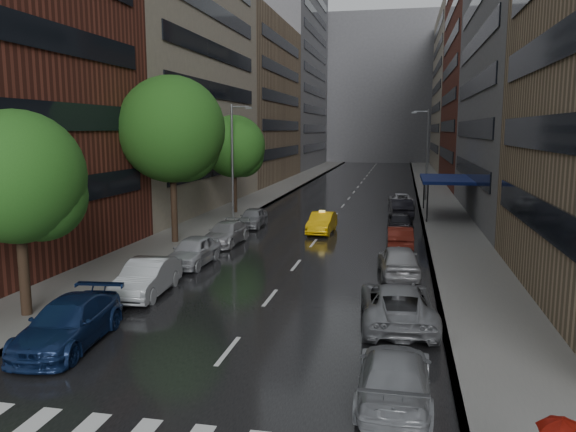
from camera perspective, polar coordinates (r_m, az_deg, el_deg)
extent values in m
plane|color=gray|center=(15.66, -10.78, -18.79)|extent=(220.00, 220.00, 0.00)
cube|color=black|center=(63.44, 6.55, 2.22)|extent=(14.00, 140.00, 0.01)
cube|color=gray|center=(64.82, -1.41, 2.48)|extent=(4.00, 140.00, 0.15)
cube|color=gray|center=(63.29, 14.70, 2.04)|extent=(4.00, 140.00, 0.15)
cube|color=gray|center=(53.80, -11.65, 19.11)|extent=(8.00, 28.00, 34.00)
cube|color=#937A5B|center=(79.55, -3.43, 11.52)|extent=(8.00, 28.00, 22.00)
cube|color=slate|center=(109.37, 0.72, 14.99)|extent=(8.00, 32.00, 38.00)
cube|color=slate|center=(49.95, 23.20, 13.61)|extent=(8.00, 28.00, 24.00)
cube|color=maroon|center=(78.13, 19.25, 16.27)|extent=(8.00, 28.00, 36.00)
cube|color=gray|center=(107.43, 17.01, 12.05)|extent=(8.00, 32.00, 28.00)
cube|color=slate|center=(131.20, 9.36, 12.53)|extent=(40.00, 14.00, 32.00)
cylinder|color=#382619|center=(23.66, -25.30, -4.32)|extent=(0.40, 0.40, 4.37)
sphere|color=#1E5116|center=(23.19, -25.83, 3.60)|extent=(5.00, 5.00, 5.00)
cylinder|color=#382619|center=(36.00, -11.52, 1.72)|extent=(0.40, 0.40, 5.77)
sphere|color=#1E5116|center=(35.74, -11.73, 8.62)|extent=(6.59, 6.59, 6.59)
cylinder|color=#382619|center=(48.27, -5.44, 2.94)|extent=(0.40, 0.40, 4.62)
sphere|color=#1E5116|center=(48.04, -5.50, 7.06)|extent=(5.28, 5.28, 5.28)
imported|color=yellow|center=(39.42, 3.47, -0.68)|extent=(1.70, 4.46, 1.45)
imported|color=#10214A|center=(20.55, -21.38, -10.10)|extent=(2.67, 5.49, 1.54)
imported|color=#B7BCC1|center=(25.50, -14.13, -6.08)|extent=(1.97, 4.86, 1.57)
imported|color=#ADB0B7|center=(30.47, -9.60, -3.52)|extent=(1.93, 4.59, 1.55)
imported|color=gray|center=(35.75, -6.32, -1.76)|extent=(2.16, 4.87, 1.39)
imported|color=gray|center=(41.91, -3.60, -0.14)|extent=(1.77, 4.20, 1.42)
imported|color=gray|center=(15.83, 10.75, -15.67)|extent=(1.97, 4.81, 1.39)
imported|color=slate|center=(21.48, 11.02, -8.77)|extent=(3.06, 5.86, 1.58)
imported|color=gray|center=(28.29, 11.18, -4.47)|extent=(2.34, 4.86, 1.60)
imported|color=#551811|center=(34.83, 11.27, -2.14)|extent=(1.69, 4.34, 1.41)
imported|color=black|center=(40.24, 11.33, -0.59)|extent=(1.84, 4.51, 1.53)
imported|color=black|center=(46.89, 11.38, 0.76)|extent=(2.14, 4.97, 1.59)
imported|color=#B0AFB5|center=(53.55, 11.41, 1.61)|extent=(2.61, 4.97, 1.33)
cylinder|color=gray|center=(44.87, -5.67, 5.49)|extent=(0.18, 0.18, 9.00)
cube|color=gray|center=(44.43, -4.00, 10.89)|extent=(0.50, 0.22, 0.16)
cylinder|color=gray|center=(57.89, 13.94, 6.01)|extent=(0.18, 0.18, 9.00)
cube|color=gray|center=(57.82, 12.69, 10.22)|extent=(0.50, 0.22, 0.16)
cube|color=navy|center=(48.09, 15.77, 3.63)|extent=(4.00, 8.00, 0.25)
cylinder|color=black|center=(44.38, 13.98, 1.34)|extent=(0.12, 0.12, 3.00)
cylinder|color=black|center=(51.93, 13.64, 2.41)|extent=(0.12, 0.12, 3.00)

